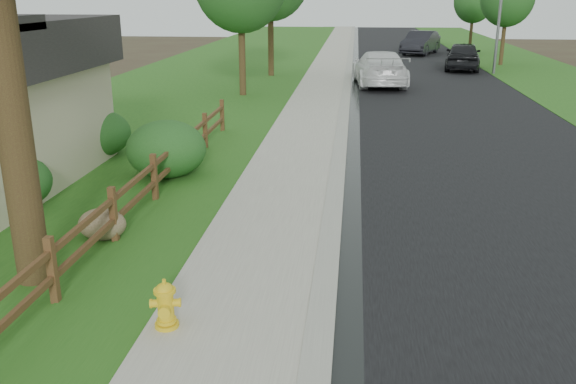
# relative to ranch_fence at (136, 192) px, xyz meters

# --- Properties ---
(road) EXTENTS (8.00, 90.00, 0.02)m
(road) POSITION_rel_ranch_fence_xyz_m (8.20, 28.60, -0.61)
(road) COLOR black
(road) RESTS_ON ground
(curb) EXTENTS (0.40, 90.00, 0.12)m
(curb) POSITION_rel_ranch_fence_xyz_m (4.00, 28.60, -0.56)
(curb) COLOR gray
(curb) RESTS_ON ground
(wet_gutter) EXTENTS (0.50, 90.00, 0.00)m
(wet_gutter) POSITION_rel_ranch_fence_xyz_m (4.35, 28.60, -0.60)
(wet_gutter) COLOR black
(wet_gutter) RESTS_ON road
(sidewalk) EXTENTS (2.20, 90.00, 0.10)m
(sidewalk) POSITION_rel_ranch_fence_xyz_m (2.70, 28.60, -0.57)
(sidewalk) COLOR #9D9788
(sidewalk) RESTS_ON ground
(grass_strip) EXTENTS (1.60, 90.00, 0.06)m
(grass_strip) POSITION_rel_ranch_fence_xyz_m (0.80, 28.60, -0.59)
(grass_strip) COLOR #245718
(grass_strip) RESTS_ON ground
(lawn_near) EXTENTS (9.00, 90.00, 0.04)m
(lawn_near) POSITION_rel_ranch_fence_xyz_m (-4.40, 28.60, -0.60)
(lawn_near) COLOR #245718
(lawn_near) RESTS_ON ground
(verge_far) EXTENTS (6.00, 90.00, 0.04)m
(verge_far) POSITION_rel_ranch_fence_xyz_m (15.10, 28.60, -0.60)
(verge_far) COLOR #245718
(verge_far) RESTS_ON ground
(ranch_fence) EXTENTS (0.12, 16.92, 1.10)m
(ranch_fence) POSITION_rel_ranch_fence_xyz_m (0.00, 0.00, 0.00)
(ranch_fence) COLOR #4E321A
(ranch_fence) RESTS_ON ground
(fire_hydrant) EXTENTS (0.47, 0.38, 0.72)m
(fire_hydrant) POSITION_rel_ranch_fence_xyz_m (1.90, -4.21, -0.19)
(fire_hydrant) COLOR yellow
(fire_hydrant) RESTS_ON sidewalk
(white_suv) EXTENTS (2.88, 6.04, 1.70)m
(white_suv) POSITION_rel_ranch_fence_xyz_m (5.60, 19.83, 0.25)
(white_suv) COLOR white
(white_suv) RESTS_ON road
(dark_car_mid) EXTENTS (2.76, 5.18, 1.68)m
(dark_car_mid) POSITION_rel_ranch_fence_xyz_m (10.80, 26.80, 0.24)
(dark_car_mid) COLOR black
(dark_car_mid) RESTS_ON road
(dark_car_far) EXTENTS (3.49, 5.46, 1.70)m
(dark_car_far) POSITION_rel_ranch_fence_xyz_m (9.23, 36.47, 0.25)
(dark_car_far) COLOR black
(dark_car_far) RESTS_ON road
(boulder) EXTENTS (1.07, 0.90, 0.61)m
(boulder) POSITION_rel_ranch_fence_xyz_m (-0.30, -1.06, -0.31)
(boulder) COLOR brown
(boulder) RESTS_ON ground
(shrub_b) EXTENTS (2.19, 2.19, 1.20)m
(shrub_b) POSITION_rel_ranch_fence_xyz_m (-2.90, 0.35, -0.02)
(shrub_b) COLOR #204F1C
(shrub_b) RESTS_ON ground
(shrub_c) EXTENTS (2.14, 2.14, 1.45)m
(shrub_c) POSITION_rel_ranch_fence_xyz_m (-0.30, 3.12, 0.11)
(shrub_c) COLOR #204F1C
(shrub_c) RESTS_ON ground
(shrub_d) EXTENTS (2.07, 2.07, 1.36)m
(shrub_d) POSITION_rel_ranch_fence_xyz_m (-2.90, 4.85, 0.06)
(shrub_d) COLOR #204F1C
(shrub_d) RESTS_ON ground
(tree_far_right) EXTENTS (2.98, 2.98, 5.50)m
(tree_far_right) POSITION_rel_ranch_fence_xyz_m (13.13, 37.98, 3.23)
(tree_far_right) COLOR #3D2619
(tree_far_right) RESTS_ON ground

